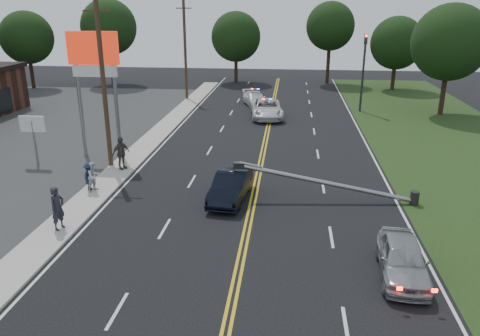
# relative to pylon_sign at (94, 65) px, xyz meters

# --- Properties ---
(ground) EXTENTS (120.00, 120.00, 0.00)m
(ground) POSITION_rel_pylon_sign_xyz_m (10.50, -14.00, -6.00)
(ground) COLOR black
(ground) RESTS_ON ground
(sidewalk) EXTENTS (1.80, 70.00, 0.12)m
(sidewalk) POSITION_rel_pylon_sign_xyz_m (2.10, -4.00, -5.94)
(sidewalk) COLOR #ABA59A
(sidewalk) RESTS_ON ground
(centerline_yellow) EXTENTS (0.36, 80.00, 0.00)m
(centerline_yellow) POSITION_rel_pylon_sign_xyz_m (10.50, -4.00, -5.99)
(centerline_yellow) COLOR gold
(centerline_yellow) RESTS_ON ground
(pylon_sign) EXTENTS (3.20, 0.35, 8.00)m
(pylon_sign) POSITION_rel_pylon_sign_xyz_m (0.00, 0.00, 0.00)
(pylon_sign) COLOR gray
(pylon_sign) RESTS_ON ground
(small_sign) EXTENTS (1.60, 0.14, 3.10)m
(small_sign) POSITION_rel_pylon_sign_xyz_m (-3.50, -2.00, -3.66)
(small_sign) COLOR gray
(small_sign) RESTS_ON ground
(traffic_signal) EXTENTS (0.28, 0.41, 7.05)m
(traffic_signal) POSITION_rel_pylon_sign_xyz_m (18.80, 16.00, -1.79)
(traffic_signal) COLOR #2D2D30
(traffic_signal) RESTS_ON ground
(fallen_streetlight) EXTENTS (9.36, 0.44, 1.91)m
(fallen_streetlight) POSITION_rel_pylon_sign_xyz_m (14.69, -6.00, -5.08)
(fallen_streetlight) COLOR #2D2D30
(fallen_streetlight) RESTS_ON ground
(utility_pole_mid) EXTENTS (1.60, 0.28, 10.00)m
(utility_pole_mid) POSITION_rel_pylon_sign_xyz_m (1.30, -2.00, -0.91)
(utility_pole_mid) COLOR #382619
(utility_pole_mid) RESTS_ON ground
(utility_pole_far) EXTENTS (1.60, 0.28, 10.00)m
(utility_pole_far) POSITION_rel_pylon_sign_xyz_m (1.30, 20.00, -0.91)
(utility_pole_far) COLOR #382619
(utility_pole_far) RESTS_ON ground
(tree_4) EXTENTS (6.08, 6.08, 8.94)m
(tree_4) POSITION_rel_pylon_sign_xyz_m (-18.70, 25.16, -0.10)
(tree_4) COLOR black
(tree_4) RESTS_ON ground
(tree_5) EXTENTS (6.75, 6.75, 10.32)m
(tree_5) POSITION_rel_pylon_sign_xyz_m (-10.21, 29.18, 0.94)
(tree_5) COLOR black
(tree_5) RESTS_ON ground
(tree_6) EXTENTS (6.24, 6.24, 8.83)m
(tree_6) POSITION_rel_pylon_sign_xyz_m (5.11, 32.38, -0.30)
(tree_6) COLOR black
(tree_6) RESTS_ON ground
(tree_7) EXTENTS (5.94, 5.94, 10.00)m
(tree_7) POSITION_rel_pylon_sign_xyz_m (16.84, 32.60, 1.02)
(tree_7) COLOR black
(tree_7) RESTS_ON ground
(tree_8) EXTENTS (6.05, 6.05, 8.38)m
(tree_8) POSITION_rel_pylon_sign_xyz_m (24.25, 28.83, -0.65)
(tree_8) COLOR black
(tree_8) RESTS_ON ground
(tree_9) EXTENTS (6.65, 6.65, 9.75)m
(tree_9) POSITION_rel_pylon_sign_xyz_m (25.96, 15.42, 0.41)
(tree_9) COLOR black
(tree_9) RESTS_ON ground
(crashed_sedan) EXTENTS (1.99, 4.55, 1.45)m
(crashed_sedan) POSITION_rel_pylon_sign_xyz_m (9.34, -6.35, -5.27)
(crashed_sedan) COLOR black
(crashed_sedan) RESTS_ON ground
(waiting_sedan) EXTENTS (1.97, 4.25, 1.41)m
(waiting_sedan) POSITION_rel_pylon_sign_xyz_m (16.53, -12.79, -5.29)
(waiting_sedan) COLOR #9C9FA4
(waiting_sedan) RESTS_ON ground
(emergency_a) EXTENTS (3.31, 6.03, 1.60)m
(emergency_a) POSITION_rel_pylon_sign_xyz_m (10.17, 12.51, -5.20)
(emergency_a) COLOR silver
(emergency_a) RESTS_ON ground
(emergency_b) EXTENTS (3.26, 4.96, 1.34)m
(emergency_b) POSITION_rel_pylon_sign_xyz_m (8.73, 17.72, -5.33)
(emergency_b) COLOR silver
(emergency_b) RESTS_ON ground
(bystander_a) EXTENTS (0.66, 0.83, 1.98)m
(bystander_a) POSITION_rel_pylon_sign_xyz_m (2.26, -10.70, -4.89)
(bystander_a) COLOR #26252D
(bystander_a) RESTS_ON sidewalk
(bystander_b) EXTENTS (0.92, 0.99, 1.62)m
(bystander_b) POSITION_rel_pylon_sign_xyz_m (2.00, -6.19, -5.07)
(bystander_b) COLOR silver
(bystander_b) RESTS_ON sidewalk
(bystander_c) EXTENTS (0.59, 1.01, 1.54)m
(bystander_c) POSITION_rel_pylon_sign_xyz_m (1.74, -6.13, -5.11)
(bystander_c) COLOR #1B2644
(bystander_c) RESTS_ON sidewalk
(bystander_d) EXTENTS (1.05, 1.25, 2.00)m
(bystander_d) POSITION_rel_pylon_sign_xyz_m (2.24, -2.64, -4.88)
(bystander_d) COLOR #514941
(bystander_d) RESTS_ON sidewalk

